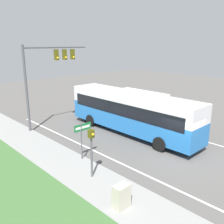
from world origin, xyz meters
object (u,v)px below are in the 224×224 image
Objects in this scene: signal_gantry at (48,68)px; pedestrian_signal at (91,146)px; bus at (131,110)px; street_sign at (82,134)px; utility_cabinet at (121,196)px.

signal_gantry is 10.38m from pedestrian_signal.
street_sign is (-5.83, -1.21, -0.25)m from bus.
bus is at bearing 39.86° from utility_cabinet.
bus reaches higher than utility_cabinet.
pedestrian_signal is 2.58× the size of utility_cabinet.
street_sign reaches higher than utility_cabinet.
street_sign is 5.50m from utility_cabinet.
signal_gantry is 6.48× the size of utility_cabinet.
pedestrian_signal is at bearing -114.82° from street_sign.
bus is at bearing 26.06° from pedestrian_signal.
street_sign is at bearing 71.25° from utility_cabinet.
bus is 7.58m from pedestrian_signal.
bus reaches higher than street_sign.
bus is at bearing 11.69° from street_sign.
signal_gantry reaches higher than street_sign.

